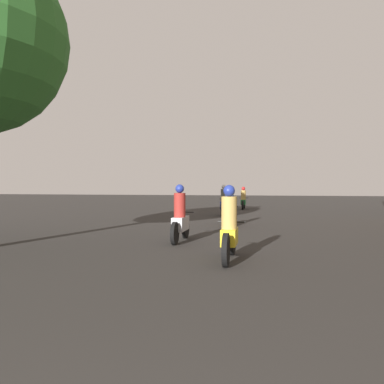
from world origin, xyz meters
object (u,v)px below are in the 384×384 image
(motorcycle_yellow, at_px, (229,230))
(motorcycle_green, at_px, (243,200))
(motorcycle_orange, at_px, (230,210))
(motorcycle_blue, at_px, (224,203))
(motorcycle_silver, at_px, (180,219))

(motorcycle_yellow, height_order, motorcycle_green, motorcycle_yellow)
(motorcycle_orange, xyz_separation_m, motorcycle_green, (-0.19, 10.50, -0.00))
(motorcycle_blue, bearing_deg, motorcycle_silver, -98.70)
(motorcycle_orange, height_order, motorcycle_green, motorcycle_orange)
(motorcycle_silver, relative_size, motorcycle_green, 0.94)
(motorcycle_orange, bearing_deg, motorcycle_blue, 102.82)
(motorcycle_yellow, bearing_deg, motorcycle_blue, 87.96)
(motorcycle_orange, distance_m, motorcycle_blue, 5.23)
(motorcycle_green, bearing_deg, motorcycle_yellow, -82.71)
(motorcycle_yellow, bearing_deg, motorcycle_green, 83.52)
(motorcycle_yellow, height_order, motorcycle_blue, motorcycle_blue)
(motorcycle_silver, relative_size, motorcycle_blue, 0.93)
(motorcycle_blue, relative_size, motorcycle_green, 1.02)
(motorcycle_yellow, relative_size, motorcycle_green, 0.95)
(motorcycle_orange, xyz_separation_m, motorcycle_blue, (-0.84, 5.16, 0.04))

